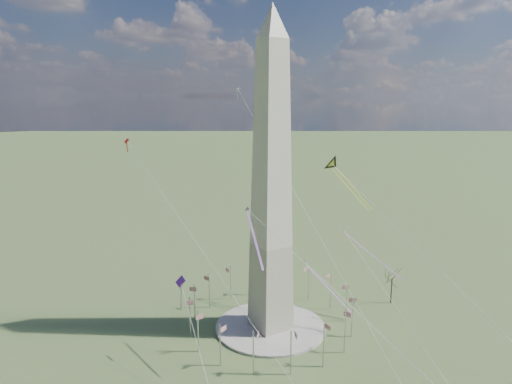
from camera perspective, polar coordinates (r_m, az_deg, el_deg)
ground at (r=156.26m, az=1.81°, el=-16.63°), size 2000.00×2000.00×0.00m
plaza at (r=156.07m, az=1.81°, el=-16.51°), size 36.00×36.00×0.80m
washington_monument at (r=139.88m, az=1.93°, el=0.90°), size 15.56×15.56×100.00m
flagpole_ring at (r=152.92m, az=1.82°, el=-14.24°), size 54.40×54.40×13.00m
tree_near at (r=175.85m, az=16.67°, el=-10.14°), size 8.14×8.14×14.24m
kite_delta_black at (r=160.03m, az=9.75°, el=3.16°), size 7.40×19.74×16.31m
kite_diamond_purple at (r=131.69m, az=-9.41°, el=-11.37°), size 1.88×3.37×10.50m
kite_streamer_left at (r=149.19m, az=13.31°, el=-6.77°), size 9.69×18.56×13.72m
kite_streamer_mid at (r=126.22m, az=-0.41°, el=-4.87°), size 7.09×17.75×12.63m
kite_streamer_right at (r=165.99m, az=8.08°, el=-10.78°), size 6.13×20.29×14.15m
kite_small_red at (r=147.99m, az=-15.86°, el=5.99°), size 1.15×1.91×4.48m
kite_small_white at (r=184.40m, az=-2.31°, el=12.66°), size 1.34×2.11×4.69m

